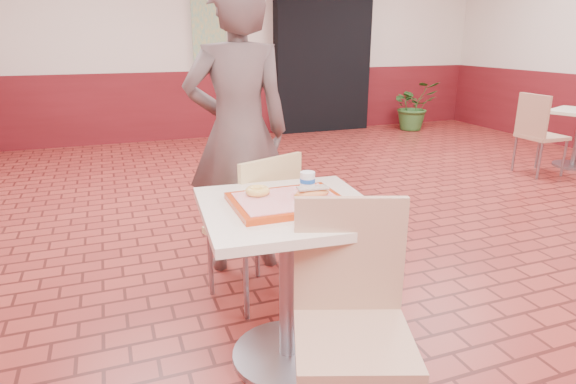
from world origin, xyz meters
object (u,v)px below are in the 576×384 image
object	(u,v)px
paper_cup	(308,181)
chair_main_front	(352,310)
customer	(238,133)
serving_tray	(288,202)
chair_main_back	(259,222)
long_john_donut	(312,193)
ring_donut	(258,191)
chair_second_left	(538,130)
main_table	(288,258)
potted_plant	(414,106)

from	to	relation	value
paper_cup	chair_main_front	bearing A→B (deg)	-94.60
customer	serving_tray	size ratio (longest dim) A/B	3.76
chair_main_back	paper_cup	bearing A→B (deg)	79.42
long_john_donut	paper_cup	world-z (taller)	paper_cup
ring_donut	paper_cup	size ratio (longest dim) A/B	1.25
paper_cup	chair_second_left	bearing A→B (deg)	29.43
chair_main_back	chair_second_left	world-z (taller)	chair_second_left
serving_tray	main_table	bearing A→B (deg)	0.00
customer	ring_donut	xyz separation A→B (m)	(-0.17, -0.97, -0.08)
chair_main_front	paper_cup	bearing A→B (deg)	105.16
serving_tray	ring_donut	size ratio (longest dim) A/B	4.43
chair_main_back	long_john_donut	bearing A→B (deg)	75.54
chair_main_front	main_table	bearing A→B (deg)	119.40
customer	chair_second_left	size ratio (longest dim) A/B	2.03
serving_tray	chair_second_left	world-z (taller)	chair_second_left
chair_main_back	serving_tray	distance (m)	0.64
chair_main_back	serving_tray	bearing A→B (deg)	65.29
long_john_donut	chair_second_left	size ratio (longest dim) A/B	0.18
chair_main_back	paper_cup	distance (m)	0.61
customer	long_john_donut	distance (m)	1.09
serving_tray	potted_plant	xyz separation A→B (m)	(4.05, 4.92, -0.40)
ring_donut	potted_plant	size ratio (longest dim) A/B	0.14
serving_tray	long_john_donut	size ratio (longest dim) A/B	2.95
chair_second_left	customer	bearing A→B (deg)	106.00
ring_donut	main_table	bearing A→B (deg)	-42.37
ring_donut	long_john_donut	xyz separation A→B (m)	(0.21, -0.12, 0.01)
main_table	potted_plant	world-z (taller)	potted_plant
chair_main_front	ring_donut	xyz separation A→B (m)	(-0.19, 0.57, 0.32)
long_john_donut	serving_tray	bearing A→B (deg)	167.40
main_table	serving_tray	distance (m)	0.27
serving_tray	chair_main_front	bearing A→B (deg)	-80.36
chair_main_back	ring_donut	bearing A→B (deg)	51.53
chair_second_left	potted_plant	distance (m)	2.82
serving_tray	paper_cup	size ratio (longest dim) A/B	5.53
main_table	chair_main_back	bearing A→B (deg)	86.64
ring_donut	chair_second_left	bearing A→B (deg)	27.67
main_table	customer	bearing A→B (deg)	86.77
paper_cup	main_table	bearing A→B (deg)	-148.13
chair_main_back	paper_cup	size ratio (longest dim) A/B	10.14
long_john_donut	paper_cup	bearing A→B (deg)	78.01
chair_main_back	customer	size ratio (longest dim) A/B	0.49
potted_plant	ring_donut	bearing A→B (deg)	-130.76
ring_donut	potted_plant	xyz separation A→B (m)	(4.16, 4.83, -0.44)
serving_tray	potted_plant	distance (m)	6.39
main_table	paper_cup	xyz separation A→B (m)	(0.12, 0.08, 0.33)
ring_donut	paper_cup	bearing A→B (deg)	-5.37
paper_cup	chair_second_left	xyz separation A→B (m)	(3.63, 2.05, -0.36)
serving_tray	long_john_donut	xyz separation A→B (m)	(0.10, -0.02, 0.04)
main_table	chair_main_back	xyz separation A→B (m)	(0.03, 0.56, -0.04)
chair_main_back	potted_plant	xyz separation A→B (m)	(4.02, 4.37, -0.10)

